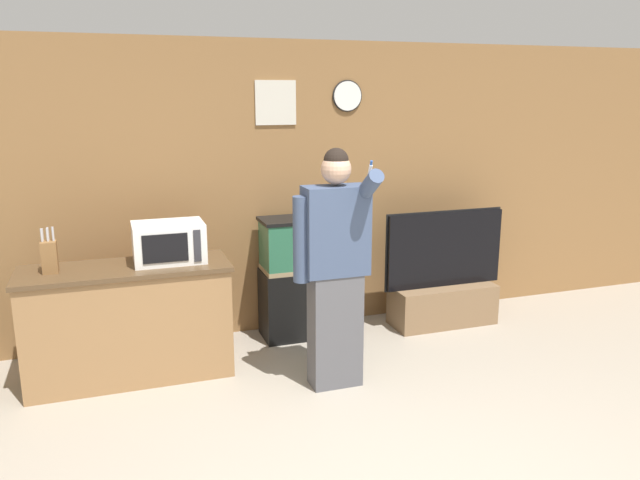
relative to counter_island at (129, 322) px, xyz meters
The scene contains 7 objects.
wall_back_paneled 1.77m from the counter_island, 25.56° to the left, with size 10.00×0.08×2.60m.
counter_island is the anchor object (origin of this frame).
microwave 0.68m from the counter_island, ahead, with size 0.53×0.38×0.30m.
knife_block 0.76m from the counter_island, behind, with size 0.11×0.12×0.33m.
aquarium_on_stand 1.61m from the counter_island, 13.84° to the left, with size 0.84×0.38×1.09m.
tv_on_stand 2.86m from the counter_island, ahead, with size 1.19×0.40×1.09m.
person_standing 1.64m from the counter_island, 23.87° to the right, with size 0.56×0.42×1.78m.
Camera 1 is at (-1.47, -2.50, 2.16)m, focal length 35.00 mm.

